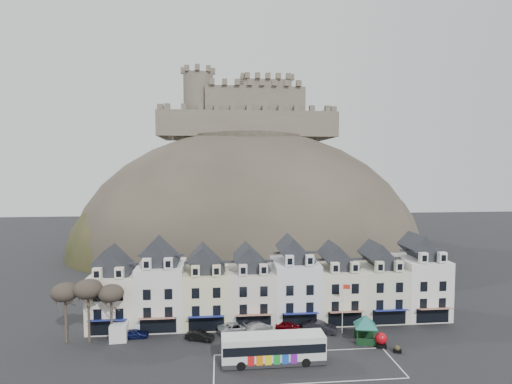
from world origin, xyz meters
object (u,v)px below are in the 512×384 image
Objects in this scene: car_silver at (236,327)px; car_charcoal at (320,327)px; white_van at (121,328)px; bus_shelter at (365,321)px; car_black at (200,336)px; car_navy at (135,334)px; flagpole at (343,305)px; red_buoy at (381,340)px; car_maroon at (288,325)px; bus at (273,347)px; car_white at (259,326)px.

car_charcoal is at bearing -111.43° from car_silver.
white_van is 16.20m from car_silver.
car_black is at bearing -174.34° from bus_shelter.
flagpole is at bearing -94.07° from car_navy.
car_charcoal is (-5.41, 3.57, -2.12)m from bus_shelter.
car_maroon is (-11.25, 6.65, -0.34)m from red_buoy.
car_navy is at bearing -175.40° from bus_shelter.
white_van is at bearing 176.31° from flagpole.
car_navy is at bearing 170.08° from red_buoy.
bus reaches higher than red_buoy.
car_white is (3.36, 0.33, -0.05)m from car_silver.
car_maroon is at bearing -89.50° from car_navy.
white_van is at bearing 72.89° from car_silver.
car_maroon is (4.30, 0.00, -0.04)m from car_white.
red_buoy is 0.37× the size of car_silver.
car_white is (-0.76, 9.63, -1.27)m from bus.
car_black is 8.79m from car_white.
car_black is at bearing -16.39° from white_van.
car_charcoal reaches higher than car_silver.
red_buoy is at bearing -51.19° from flagpole.
bus is 11.37m from car_charcoal.
bus_shelter is 1.11× the size of car_silver.
car_silver is 7.67m from car_maroon.
car_white reaches higher than car_black.
bus is 3.33× the size of car_maroon.
flagpole is 1.56× the size of car_white.
bus_shelter reaches higher than car_black.
red_buoy reaches higher than car_charcoal.
flagpole is 1.88× the size of car_black.
red_buoy reaches higher than car_maroon.
car_white is at bearing 156.85° from red_buoy.
bus reaches higher than car_navy.
car_navy is at bearing 76.34° from car_silver.
car_charcoal is at bearing -6.74° from white_van.
car_maroon is at bearing 68.97° from bus.
car_silver reaches higher than car_maroon.
bus reaches higher than car_charcoal.
car_white is (19.55, 0.00, -0.50)m from white_van.
flagpole is (11.08, 7.60, 2.24)m from bus.
car_black is (-20.26, -0.47, -3.55)m from flagpole.
car_navy is 0.76× the size of car_white.
red_buoy is at bearing -137.45° from car_white.
flagpole is 1.95× the size of car_maroon.
car_silver is 1.11× the size of car_white.
flagpole is at bearing -124.01° from car_white.
car_navy is 17.42m from car_white.
car_navy is (-32.96, 5.76, -0.37)m from red_buoy.
red_buoy is at bearing -105.39° from car_charcoal.
red_buoy reaches higher than car_silver.
car_black is at bearing -102.01° from car_navy.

